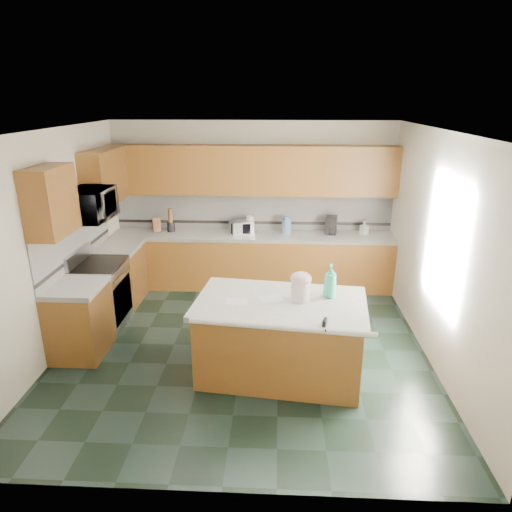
{
  "coord_description": "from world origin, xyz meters",
  "views": [
    {
      "loc": [
        0.42,
        -5.15,
        3.06
      ],
      "look_at": [
        0.15,
        0.35,
        1.12
      ],
      "focal_mm": 32.0,
      "sensor_mm": 36.0,
      "label": 1
    }
  ],
  "objects_px": {
    "toaster_oven": "(241,227)",
    "coffee_maker": "(331,225)",
    "island_top": "(281,303)",
    "knife_block": "(157,225)",
    "island_base": "(280,340)",
    "treat_jar": "(301,291)",
    "soap_bottle_island": "(330,281)"
  },
  "relations": [
    {
      "from": "island_base",
      "to": "treat_jar",
      "type": "distance_m",
      "value": 0.64
    },
    {
      "from": "island_top",
      "to": "soap_bottle_island",
      "type": "height_order",
      "value": "soap_bottle_island"
    },
    {
      "from": "island_top",
      "to": "knife_block",
      "type": "xyz_separation_m",
      "value": [
        -2.05,
        2.62,
        0.15
      ]
    },
    {
      "from": "treat_jar",
      "to": "island_top",
      "type": "bearing_deg",
      "value": 166.47
    },
    {
      "from": "island_top",
      "to": "coffee_maker",
      "type": "bearing_deg",
      "value": 79.35
    },
    {
      "from": "knife_block",
      "to": "soap_bottle_island",
      "type": "bearing_deg",
      "value": -65.89
    },
    {
      "from": "island_top",
      "to": "toaster_oven",
      "type": "relative_size",
      "value": 5.22
    },
    {
      "from": "toaster_oven",
      "to": "knife_block",
      "type": "bearing_deg",
      "value": 157.13
    },
    {
      "from": "island_base",
      "to": "coffee_maker",
      "type": "height_order",
      "value": "coffee_maker"
    },
    {
      "from": "soap_bottle_island",
      "to": "knife_block",
      "type": "bearing_deg",
      "value": 148.51
    },
    {
      "from": "island_top",
      "to": "toaster_oven",
      "type": "height_order",
      "value": "toaster_oven"
    },
    {
      "from": "island_top",
      "to": "soap_bottle_island",
      "type": "distance_m",
      "value": 0.61
    },
    {
      "from": "toaster_oven",
      "to": "soap_bottle_island",
      "type": "bearing_deg",
      "value": -87.24
    },
    {
      "from": "knife_block",
      "to": "coffee_maker",
      "type": "relative_size",
      "value": 0.78
    },
    {
      "from": "island_base",
      "to": "toaster_oven",
      "type": "xyz_separation_m",
      "value": [
        -0.64,
        2.62,
        0.59
      ]
    },
    {
      "from": "island_base",
      "to": "soap_bottle_island",
      "type": "height_order",
      "value": "soap_bottle_island"
    },
    {
      "from": "island_top",
      "to": "soap_bottle_island",
      "type": "xyz_separation_m",
      "value": [
        0.55,
        0.13,
        0.23
      ]
    },
    {
      "from": "soap_bottle_island",
      "to": "coffee_maker",
      "type": "distance_m",
      "value": 2.53
    },
    {
      "from": "island_base",
      "to": "treat_jar",
      "type": "bearing_deg",
      "value": 15.06
    },
    {
      "from": "soap_bottle_island",
      "to": "toaster_oven",
      "type": "xyz_separation_m",
      "value": [
        -1.19,
        2.48,
        -0.09
      ]
    },
    {
      "from": "toaster_oven",
      "to": "coffee_maker",
      "type": "distance_m",
      "value": 1.47
    },
    {
      "from": "toaster_oven",
      "to": "coffee_maker",
      "type": "xyz_separation_m",
      "value": [
        1.47,
        0.03,
        0.05
      ]
    },
    {
      "from": "toaster_oven",
      "to": "island_base",
      "type": "bearing_deg",
      "value": -99.07
    },
    {
      "from": "treat_jar",
      "to": "coffee_maker",
      "type": "relative_size",
      "value": 0.75
    },
    {
      "from": "island_base",
      "to": "island_top",
      "type": "distance_m",
      "value": 0.46
    },
    {
      "from": "island_top",
      "to": "treat_jar",
      "type": "relative_size",
      "value": 8.37
    },
    {
      "from": "coffee_maker",
      "to": "island_base",
      "type": "bearing_deg",
      "value": -95.94
    },
    {
      "from": "toaster_oven",
      "to": "coffee_maker",
      "type": "bearing_deg",
      "value": -21.7
    },
    {
      "from": "soap_bottle_island",
      "to": "coffee_maker",
      "type": "height_order",
      "value": "soap_bottle_island"
    },
    {
      "from": "treat_jar",
      "to": "knife_block",
      "type": "relative_size",
      "value": 0.96
    },
    {
      "from": "coffee_maker",
      "to": "toaster_oven",
      "type": "bearing_deg",
      "value": -167.44
    },
    {
      "from": "knife_block",
      "to": "island_base",
      "type": "bearing_deg",
      "value": -74.1
    }
  ]
}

